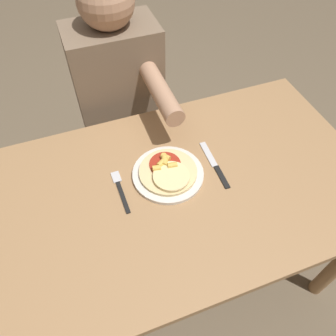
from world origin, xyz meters
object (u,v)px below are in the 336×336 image
Objects in this scene: dining_table at (185,201)px; plate at (168,174)px; knife at (215,165)px; fork at (120,189)px; person_diner at (120,94)px; pizza at (168,171)px.

dining_table is 0.13m from plate.
knife is (0.13, 0.04, 0.11)m from dining_table.
dining_table is at bearing -14.79° from fork.
person_diner is at bearing 98.01° from dining_table.
plate is 0.02m from pizza.
person_diner reaches higher than knife.
plate is 1.23× the size of pizza.
dining_table is 0.25m from fork.
pizza reaches higher than plate.
pizza is 1.13× the size of fork.
plate is at bearing 174.36° from knife.
person_diner is at bearing 111.24° from knife.
person_diner reaches higher than pizza.
dining_table is at bearing -162.85° from knife.
plate is 0.17m from fork.
fork is at bearing 178.90° from pizza.
fork is at bearing 165.21° from dining_table.
fork is (-0.17, 0.00, -0.02)m from pizza.
fork is 0.34m from knife.
knife is (0.34, -0.02, 0.00)m from fork.
dining_table is 7.32× the size of fork.
dining_table is at bearing -81.99° from person_diner.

